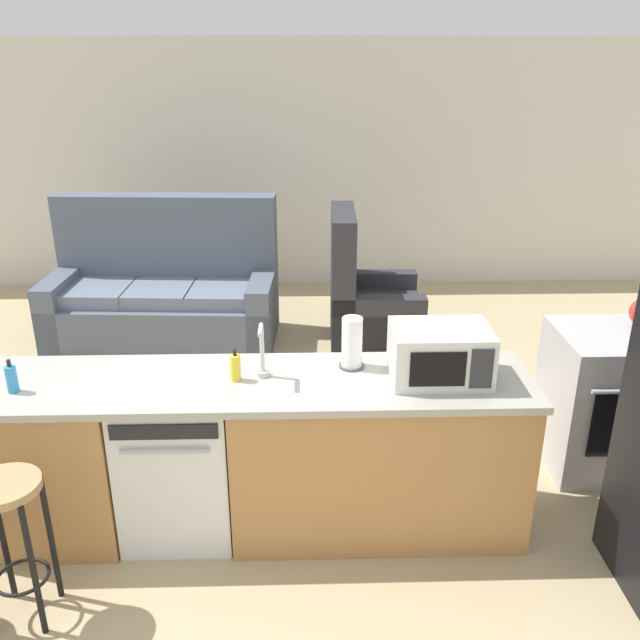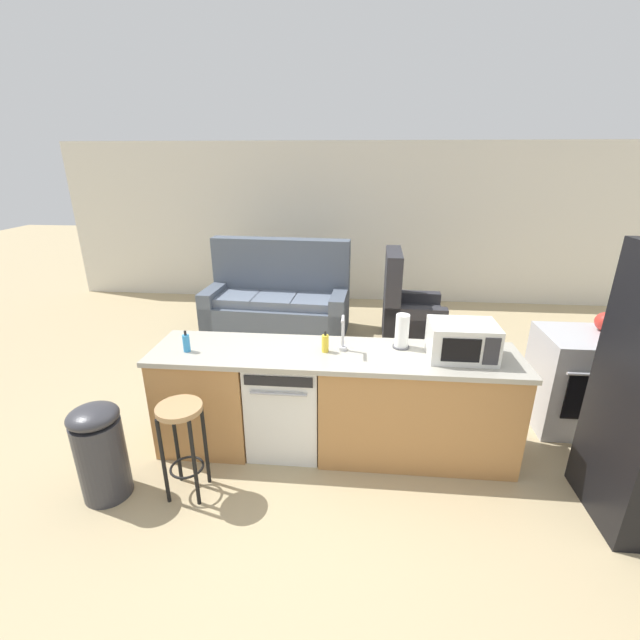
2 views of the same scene
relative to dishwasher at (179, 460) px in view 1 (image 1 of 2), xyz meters
name	(u,v)px [view 1 (image 1 of 2)]	position (x,y,z in m)	size (l,w,h in m)	color
ground_plane	(230,523)	(0.25, 0.00, -0.42)	(24.00, 24.00, 0.00)	tan
wall_back	(289,167)	(0.55, 4.20, 0.88)	(10.00, 0.06, 2.60)	silver
kitchen_counter	(270,459)	(0.49, 0.00, 0.00)	(2.94, 0.66, 0.90)	#B77F47
dishwasher	(179,460)	(0.00, 0.00, 0.00)	(0.58, 0.61, 0.84)	white
stove_range	(612,400)	(2.60, 0.55, 0.03)	(0.76, 0.68, 0.90)	#B7B7BC
microwave	(440,354)	(1.38, 0.00, 0.62)	(0.50, 0.37, 0.28)	white
sink_faucet	(262,354)	(0.46, 0.03, 0.61)	(0.07, 0.18, 0.30)	silver
paper_towel_roll	(352,343)	(0.94, 0.15, 0.62)	(0.14, 0.14, 0.28)	#4C4C51
soap_bottle	(235,367)	(0.33, 0.01, 0.55)	(0.06, 0.06, 0.18)	yellow
dish_soap_bottle	(12,379)	(-0.77, -0.09, 0.55)	(0.06, 0.06, 0.18)	#338CCC
bar_stool	(11,522)	(-0.64, -0.63, 0.11)	(0.32, 0.32, 0.74)	tan
couch	(166,295)	(-0.57, 2.71, -0.03)	(2.05, 1.01, 1.27)	#515B6B
armchair	(365,305)	(1.23, 2.53, -0.07)	(0.83, 0.88, 1.20)	#2D2D33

